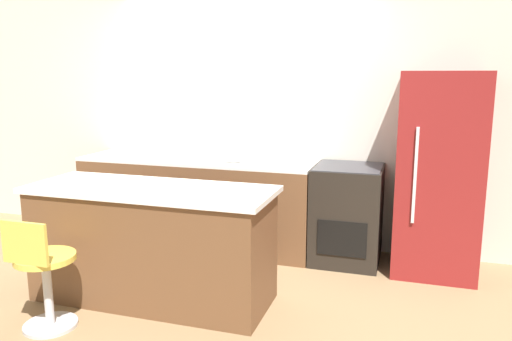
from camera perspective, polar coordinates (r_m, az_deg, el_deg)
name	(u,v)px	position (r m, az deg, el deg)	size (l,w,h in m)	color
ground_plane	(219,259)	(4.82, -4.29, -10.05)	(14.00, 14.00, 0.00)	#8E704C
wall_back	(242,116)	(5.17, -1.61, 6.24)	(8.00, 0.06, 2.60)	beige
back_counter	(198,202)	(5.12, -6.66, -3.58)	(2.38, 0.65, 0.90)	brown
kitchen_island	(152,243)	(3.94, -11.76, -8.15)	(1.88, 0.71, 0.89)	brown
oven_range	(347,214)	(4.72, 10.37, -4.90)	(0.62, 0.66, 0.90)	black
refrigerator	(438,174)	(4.58, 20.08, -0.39)	(0.69, 0.71, 1.75)	maroon
stool_chair	(44,276)	(3.73, -23.12, -11.04)	(0.40, 0.40, 0.80)	#B7B7BC
kettle	(150,149)	(5.21, -12.02, 2.44)	(0.17, 0.17, 0.19)	silver
mixing_bowl	(234,155)	(4.83, -2.57, 1.75)	(0.21, 0.21, 0.10)	white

